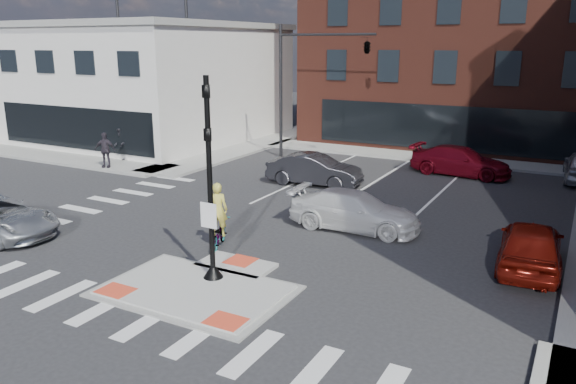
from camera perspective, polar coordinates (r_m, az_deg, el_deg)
The scene contains 16 objects.
ground at distance 17.01m, azimuth -8.38°, elevation -9.39°, with size 120.00×120.00×0.00m, color #28282B.
refuge_island at distance 16.80m, azimuth -8.92°, elevation -9.55°, with size 5.40×4.65×0.13m.
sidewalk_nw at distance 38.68m, azimuth -14.84°, elevation 4.20°, with size 23.50×20.50×0.15m.
sidewalk_n at distance 35.57m, azimuth 17.52°, elevation 3.09°, with size 26.00×3.00×0.15m, color gray.
building_nw at distance 45.14m, azimuth -16.00°, elevation 10.92°, with size 20.40×16.40×14.40m.
building_n at distance 44.76m, azimuth 20.96°, elevation 15.08°, with size 24.40×18.40×15.50m.
building_far_left at distance 65.72m, azimuth 17.10°, elevation 12.61°, with size 10.00×12.00×10.00m, color slate.
signal_pole at distance 16.49m, azimuth -7.87°, elevation -1.43°, with size 0.60×0.60×5.98m.
mast_arm_signal at distance 32.95m, azimuth 5.54°, elevation 13.57°, with size 6.10×2.24×8.00m.
red_sedan at distance 19.35m, azimuth 23.44°, elevation -4.96°, with size 1.86×4.61×1.57m, color maroon.
white_pickup at distance 21.65m, azimuth 6.78°, elevation -1.88°, with size 2.06×5.06×1.47m, color white.
bg_car_dark at distance 28.23m, azimuth 2.70°, elevation 2.28°, with size 1.65×4.74×1.56m, color #252429.
bg_car_red at distance 31.71m, azimuth 17.12°, elevation 3.02°, with size 2.15×5.29×1.54m, color maroon.
cyclist at distance 19.65m, azimuth -7.11°, elevation -3.47°, with size 1.35×2.00×2.36m.
pedestrian_a at distance 35.05m, azimuth -16.62°, elevation 4.72°, with size 0.93×0.73×1.92m, color black.
pedestrian_b at distance 33.12m, azimuth -18.10°, elevation 4.09°, with size 1.16×0.48×1.98m, color #2F2932.
Camera 1 is at (9.46, -12.30, 6.97)m, focal length 35.00 mm.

